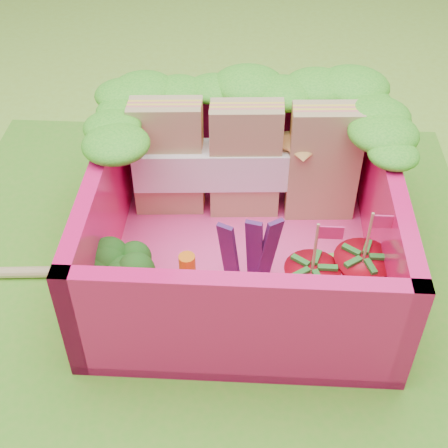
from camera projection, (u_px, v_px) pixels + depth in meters
name	position (u px, v px, depth m)	size (l,w,h in m)	color
ground	(205.00, 285.00, 2.87)	(14.00, 14.00, 0.00)	#90C437
placemat	(205.00, 282.00, 2.86)	(2.60, 2.60, 0.03)	#53AC26
bento_floor	(242.00, 261.00, 2.91)	(1.30, 1.30, 0.05)	#FF4194
bento_box	(243.00, 220.00, 2.74)	(1.30, 1.30, 0.55)	#F71469
lettuce_ruffle	(247.00, 101.00, 2.86)	(1.43, 0.77, 0.11)	#219C1C
sandwich_stack	(247.00, 161.00, 2.97)	(1.08, 0.24, 0.59)	tan
broccoli	(121.00, 269.00, 2.56)	(0.34, 0.34, 0.27)	#6D9B4B
carrot_sticks	(174.00, 287.00, 2.58)	(0.17, 0.18, 0.25)	orange
purple_wedges	(251.00, 251.00, 2.65)	(0.24, 0.09, 0.38)	#3E164E
strawberry_left	(310.00, 287.00, 2.58)	(0.23, 0.23, 0.47)	red
strawberry_right	(360.00, 278.00, 2.61)	(0.25, 0.25, 0.49)	red
snap_peas	(329.00, 293.00, 2.69)	(0.63, 0.56, 0.05)	#5BB739
chopsticks	(11.00, 272.00, 2.85)	(2.49, 0.24, 0.04)	tan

